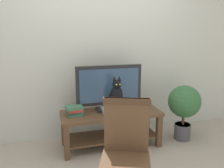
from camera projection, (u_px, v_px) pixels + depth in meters
The scene contains 9 objects.
ground_plane at pixel (119, 168), 2.74m from camera, with size 12.00×12.00×0.00m, color gray.
back_wall at pixel (98, 42), 3.42m from camera, with size 7.00×0.12×2.80m, color #B7BCB2.
tv_stand at pixel (111, 122), 3.20m from camera, with size 1.34×0.51×0.49m.
tv at pixel (109, 87), 3.18m from camera, with size 0.90×0.20×0.62m.
media_box at pixel (116, 111), 3.12m from camera, with size 0.35×0.30×0.06m.
cat at pixel (116, 97), 3.06m from camera, with size 0.20×0.36×0.45m.
wooden_chair at pixel (126, 147), 2.08m from camera, with size 0.56×0.56×0.98m.
book_stack at pixel (75, 110), 3.03m from camera, with size 0.24×0.18×0.13m.
potted_plant at pixel (184, 105), 3.36m from camera, with size 0.46×0.46×0.81m.
Camera 1 is at (-0.75, -2.34, 1.56)m, focal length 37.75 mm.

